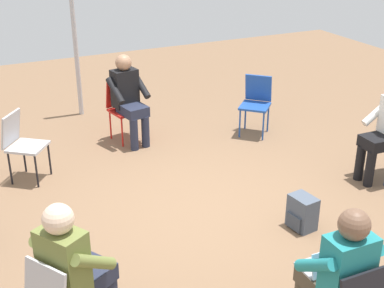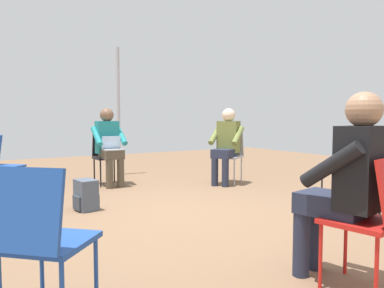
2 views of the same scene
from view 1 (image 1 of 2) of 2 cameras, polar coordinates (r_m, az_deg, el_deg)
The scene contains 9 objects.
ground_plane at distance 5.89m, azimuth 1.08°, elevation -7.19°, with size 14.00×14.00×0.00m, color brown.
chair_southeast at distance 6.66m, azimuth -17.73°, elevation 0.25°, with size 0.58×0.58×0.85m.
chair_southwest at distance 7.75m, azimuth 6.86°, elevation 4.62°, with size 0.58×0.58×0.85m.
chair_south at distance 7.56m, azimuth -7.35°, elevation 4.10°, with size 0.47×0.50×0.85m.
person_with_laptop at distance 4.04m, azimuth 15.26°, elevation -12.86°, with size 0.49×0.53×1.24m.
person_in_black at distance 7.36m, azimuth -6.79°, elevation 5.19°, with size 0.55×0.56×1.24m.
person_in_olive at distance 4.04m, azimuth -12.49°, elevation -12.47°, with size 0.63×0.62×1.24m.
backpack_near_laptop_user at distance 5.66m, azimuth 11.67°, elevation -7.35°, with size 0.27×0.30×0.36m.
tent_pole_near at distance 8.39m, azimuth -12.45°, elevation 11.69°, with size 0.07×0.07×2.66m, color #B2B2B7.
Camera 1 is at (2.25, 4.50, 3.07)m, focal length 50.00 mm.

